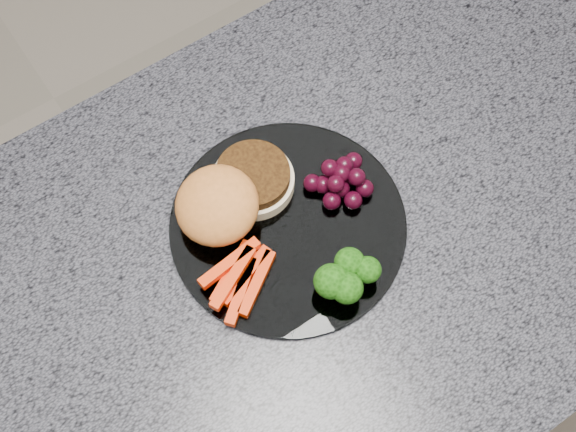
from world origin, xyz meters
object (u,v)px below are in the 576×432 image
object	(u,v)px
plate	(288,225)
burger	(230,198)
island_cabinet	(269,380)
grape_bunch	(341,180)

from	to	relation	value
plate	burger	xyz separation A→B (m)	(-0.04, 0.05, 0.02)
island_cabinet	plate	bearing A→B (deg)	26.30
island_cabinet	burger	size ratio (longest dim) A/B	7.03
island_cabinet	burger	world-z (taller)	burger
burger	grape_bunch	world-z (taller)	burger
island_cabinet	burger	xyz separation A→B (m)	(0.02, 0.08, 0.50)
plate	grape_bunch	bearing A→B (deg)	4.02
burger	grape_bunch	xyz separation A→B (m)	(0.11, -0.05, -0.01)
island_cabinet	grape_bunch	distance (m)	0.51
island_cabinet	grape_bunch	world-z (taller)	grape_bunch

